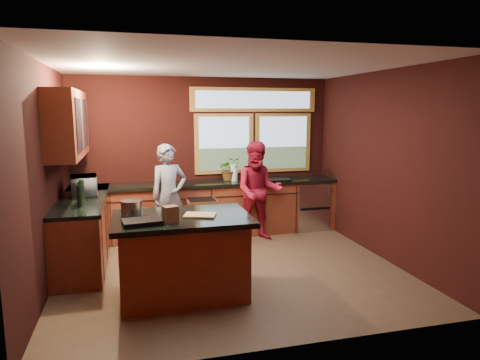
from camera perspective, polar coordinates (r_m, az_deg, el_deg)
name	(u,v)px	position (r m, az deg, el deg)	size (l,w,h in m)	color
floor	(231,269)	(5.93, -1.19, -11.84)	(4.50, 4.50, 0.00)	brown
room_shell	(181,136)	(5.76, -7.83, 5.84)	(4.52, 4.02, 2.71)	black
back_counter	(220,208)	(7.42, -2.73, -3.74)	(4.50, 0.64, 0.93)	#622A17
left_counter	(84,229)	(6.49, -20.14, -6.20)	(0.64, 2.30, 0.93)	#622A17
island	(183,255)	(5.06, -7.64, -9.92)	(1.55, 1.05, 0.95)	#622A17
person_grey	(169,196)	(6.79, -9.44, -2.09)	(0.59, 0.39, 1.62)	slate
person_red	(258,191)	(7.05, 2.46, -1.50)	(0.79, 0.62, 1.64)	maroon
microwave	(84,186)	(6.49, -20.06, -0.71)	(0.51, 0.35, 0.28)	#999999
potted_plant	(229,169)	(7.39, -1.45, 1.47)	(0.36, 0.32, 0.40)	#999999
paper_towel	(234,173)	(7.37, -0.81, 0.96)	(0.12, 0.12, 0.28)	white
cutting_board	(200,215)	(4.90, -5.37, -4.69)	(0.35, 0.25, 0.02)	tan
stock_pot	(132,208)	(5.02, -14.24, -3.66)	(0.24, 0.24, 0.18)	#AAAAAE
paper_bag	(170,214)	(4.65, -9.26, -4.53)	(0.15, 0.12, 0.18)	brown
black_tray	(142,222)	(4.65, -12.94, -5.47)	(0.40, 0.28, 0.05)	black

